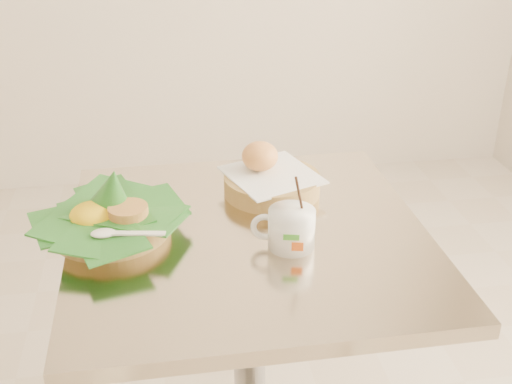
{
  "coord_description": "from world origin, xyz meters",
  "views": [
    {
      "loc": [
        0.04,
        -1.13,
        1.39
      ],
      "look_at": [
        0.22,
        -0.02,
        0.82
      ],
      "focal_mm": 45.0,
      "sensor_mm": 36.0,
      "label": 1
    }
  ],
  "objects": [
    {
      "name": "rice_basket",
      "position": [
        -0.07,
        -0.01,
        0.79
      ],
      "size": [
        0.29,
        0.29,
        0.15
      ],
      "rotation": [
        0.0,
        0.0,
        0.15
      ],
      "color": "#AD8C4A",
      "rests_on": "cafe_table"
    },
    {
      "name": "bread_basket",
      "position": [
        0.27,
        0.12,
        0.78
      ],
      "size": [
        0.23,
        0.23,
        0.11
      ],
      "rotation": [
        0.0,
        0.0,
        -0.42
      ],
      "color": "#AD8C4A",
      "rests_on": "cafe_table"
    },
    {
      "name": "cafe_table",
      "position": [
        0.2,
        -0.05,
        0.53
      ],
      "size": [
        0.7,
        0.7,
        0.75
      ],
      "rotation": [
        0.0,
        0.0,
        0.01
      ],
      "color": "gray",
      "rests_on": "floor"
    },
    {
      "name": "coffee_mug",
      "position": [
        0.27,
        -0.11,
        0.79
      ],
      "size": [
        0.12,
        0.09,
        0.15
      ],
      "rotation": [
        0.0,
        0.0,
        -0.22
      ],
      "color": "white",
      "rests_on": "cafe_table"
    }
  ]
}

